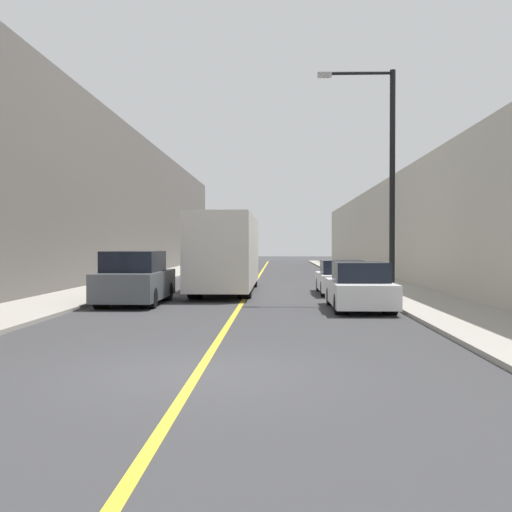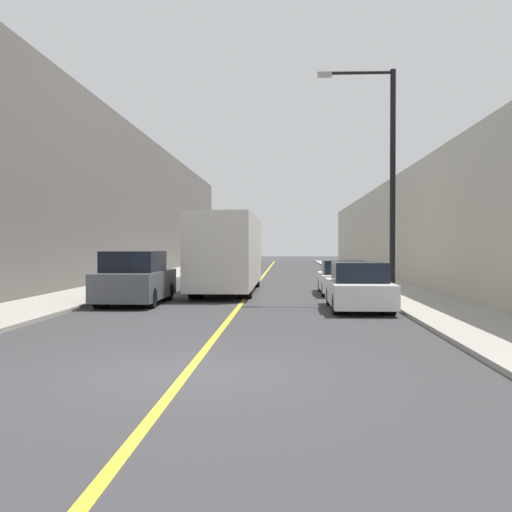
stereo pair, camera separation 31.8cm
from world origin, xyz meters
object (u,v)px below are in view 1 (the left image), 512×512
(bus, at_px, (227,252))
(car_right_near, at_px, (360,288))
(parked_suv_left, at_px, (135,280))
(street_lamp_right, at_px, (386,169))
(car_right_mid, at_px, (341,279))

(bus, relative_size, car_right_near, 2.32)
(parked_suv_left, distance_m, street_lamp_right, 9.70)
(bus, bearing_deg, street_lamp_right, -37.74)
(car_right_near, xyz_separation_m, car_right_mid, (0.06, 6.18, -0.03))
(car_right_near, bearing_deg, bus, 124.46)
(bus, xyz_separation_m, street_lamp_right, (6.11, -4.73, 2.99))
(bus, bearing_deg, car_right_near, -55.54)
(bus, xyz_separation_m, car_right_near, (4.87, -7.10, -1.09))
(car_right_near, xyz_separation_m, street_lamp_right, (1.24, 2.37, 4.08))
(parked_suv_left, relative_size, car_right_mid, 1.04)
(car_right_mid, xyz_separation_m, street_lamp_right, (1.18, -3.81, 4.12))
(street_lamp_right, bearing_deg, bus, 142.26)
(car_right_mid, relative_size, street_lamp_right, 0.54)
(street_lamp_right, bearing_deg, car_right_mid, 107.19)
(car_right_near, height_order, street_lamp_right, street_lamp_right)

